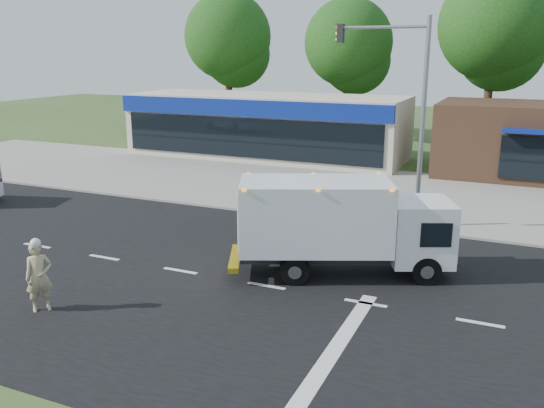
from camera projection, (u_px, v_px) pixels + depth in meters
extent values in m
plane|color=#385123|center=(267.00, 286.00, 17.04)|extent=(120.00, 120.00, 0.00)
cube|color=black|center=(267.00, 286.00, 17.04)|extent=(60.00, 14.00, 0.02)
cube|color=gray|center=(346.00, 215.00, 24.28)|extent=(60.00, 2.40, 0.12)
cube|color=gray|center=(379.00, 187.00, 29.42)|extent=(60.00, 9.00, 0.02)
cube|color=silver|center=(37.00, 246.00, 20.54)|extent=(1.20, 0.15, 0.01)
cube|color=silver|center=(104.00, 257.00, 19.37)|extent=(1.20, 0.15, 0.01)
cube|color=silver|center=(180.00, 271.00, 18.21)|extent=(1.20, 0.15, 0.01)
cube|color=silver|center=(267.00, 286.00, 17.04)|extent=(1.20, 0.15, 0.01)
cube|color=silver|center=(366.00, 303.00, 15.87)|extent=(1.20, 0.15, 0.01)
cube|color=silver|center=(480.00, 323.00, 14.71)|extent=(1.20, 0.15, 0.01)
cube|color=silver|center=(332.00, 354.00, 13.22)|extent=(0.40, 7.00, 0.01)
cube|color=black|center=(314.00, 254.00, 17.86)|extent=(4.53, 2.64, 0.32)
cube|color=white|center=(420.00, 231.00, 17.65)|extent=(2.44, 2.51, 1.91)
cube|color=black|center=(448.00, 225.00, 17.59)|extent=(0.81, 1.64, 0.82)
cube|color=white|center=(315.00, 215.00, 17.54)|extent=(5.04, 3.81, 2.14)
cube|color=silver|center=(240.00, 216.00, 17.56)|extent=(0.77, 1.69, 1.73)
cube|color=yellow|center=(235.00, 258.00, 17.91)|extent=(1.16, 2.13, 0.16)
cube|color=orange|center=(316.00, 182.00, 17.27)|extent=(4.88, 3.77, 0.07)
cylinder|color=black|center=(413.00, 251.00, 18.73)|extent=(0.91, 0.60, 0.87)
cylinder|color=black|center=(426.00, 271.00, 17.06)|extent=(0.91, 0.60, 0.87)
cylinder|color=black|center=(293.00, 251.00, 18.80)|extent=(0.91, 0.60, 0.87)
cylinder|color=black|center=(295.00, 271.00, 17.04)|extent=(0.91, 0.60, 0.87)
imported|color=tan|center=(39.00, 277.00, 15.24)|extent=(0.79, 0.84, 1.92)
sphere|color=white|center=(35.00, 243.00, 15.00)|extent=(0.28, 0.28, 0.28)
cube|color=beige|center=(267.00, 126.00, 37.72)|extent=(18.00, 6.00, 4.00)
cube|color=navy|center=(246.00, 108.00, 34.66)|extent=(18.00, 0.30, 1.00)
cube|color=black|center=(246.00, 138.00, 35.12)|extent=(17.00, 0.12, 2.40)
cube|color=#382316|center=(533.00, 140.00, 31.49)|extent=(10.00, 6.00, 4.00)
cube|color=navy|center=(535.00, 131.00, 28.52)|extent=(3.00, 1.20, 0.20)
cube|color=black|center=(531.00, 159.00, 28.93)|extent=(3.00, 0.12, 2.20)
cylinder|color=gray|center=(422.00, 127.00, 21.57)|extent=(0.18, 0.18, 8.00)
cylinder|color=gray|center=(382.00, 27.00, 21.30)|extent=(3.40, 0.12, 0.12)
cube|color=black|center=(341.00, 33.00, 21.97)|extent=(0.25, 0.25, 0.70)
cylinder|color=#332114|center=(229.00, 90.00, 47.08)|extent=(0.56, 0.56, 7.35)
sphere|color=#1C4212|center=(228.00, 36.00, 46.00)|extent=(6.93, 6.93, 6.93)
sphere|color=#1C4212|center=(237.00, 54.00, 46.60)|extent=(5.46, 5.46, 5.46)
cylinder|color=#332114|center=(347.00, 96.00, 43.26)|extent=(0.56, 0.56, 6.86)
sphere|color=#1C4212|center=(348.00, 42.00, 42.25)|extent=(6.47, 6.47, 6.47)
sphere|color=#1C4212|center=(356.00, 60.00, 42.82)|extent=(5.10, 5.10, 5.10)
cylinder|color=#332114|center=(488.00, 94.00, 39.24)|extent=(0.56, 0.56, 7.84)
sphere|color=#1C4212|center=(495.00, 25.00, 38.09)|extent=(7.39, 7.39, 7.39)
sphere|color=#1C4212|center=(501.00, 48.00, 38.71)|extent=(5.82, 5.82, 5.82)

